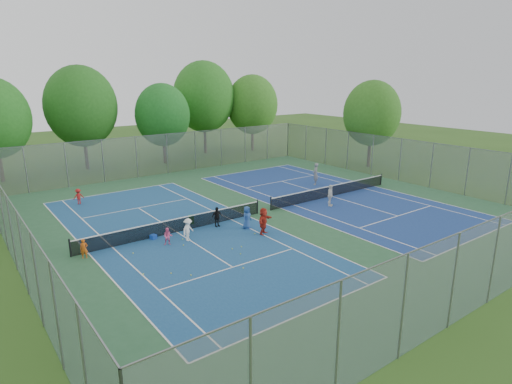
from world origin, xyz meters
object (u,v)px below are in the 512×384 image
net_left (177,226)px  net_right (332,191)px  ball_hopper (191,220)px  instructor (315,174)px  ball_crate (153,237)px

net_left → net_right: 14.00m
ball_hopper → instructor: bearing=10.9°
ball_crate → net_right: bearing=0.7°
net_right → instructor: instructor is taller
net_right → ball_hopper: net_right is taller
net_right → instructor: bearing=65.5°
net_right → ball_crate: (-15.66, -0.19, -0.31)m
net_left → ball_crate: 1.70m
net_right → ball_hopper: (-12.48, 0.91, -0.16)m
net_right → ball_hopper: size_ratio=21.84×
instructor → ball_hopper: bearing=-34.0°
net_right → instructor: (1.65, 3.62, 0.55)m
ball_hopper → instructor: instructor is taller
net_right → net_left: bearing=180.0°
net_left → ball_crate: (-1.66, -0.19, -0.31)m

